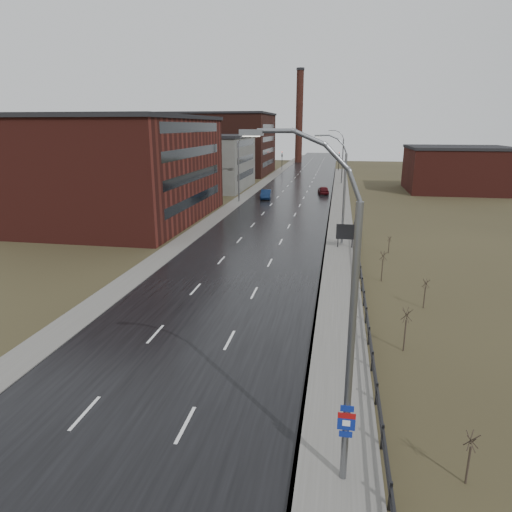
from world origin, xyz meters
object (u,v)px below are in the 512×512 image
at_px(billboard, 345,233).
at_px(car_near, 266,195).
at_px(streetlight_main, 342,324).
at_px(car_far, 323,190).

relative_size(billboard, car_near, 0.54).
bearing_deg(car_near, billboard, -72.59).
bearing_deg(car_near, streetlight_main, -84.22).
distance_m(streetlight_main, billboard, 32.65).
bearing_deg(car_far, streetlight_main, 84.55).
distance_m(billboard, car_far, 39.00).
bearing_deg(billboard, car_far, 95.30).
bearing_deg(car_far, billboard, 87.46).
xyz_separation_m(car_near, car_far, (9.53, 7.50, -0.03)).
xyz_separation_m(streetlight_main, billboard, (0.63, 32.35, -4.32)).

